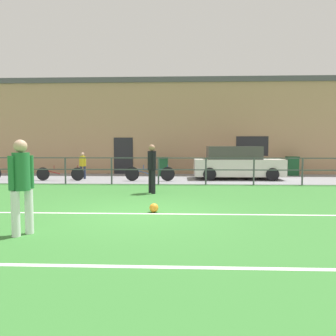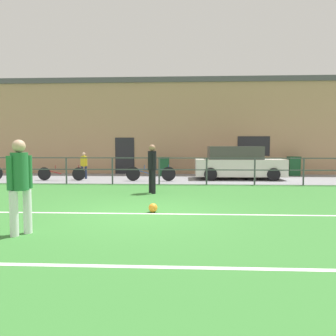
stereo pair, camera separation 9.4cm
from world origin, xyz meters
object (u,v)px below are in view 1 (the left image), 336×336
player_goalkeeper (152,166)px  soccer_ball_match (154,208)px  bicycle_parked_1 (60,174)px  trash_bin_1 (163,166)px  bicycle_parked_2 (150,174)px  parked_car_red (237,163)px  player_striker (21,181)px  trash_bin_0 (292,166)px  spectator_child (83,164)px

player_goalkeeper → soccer_ball_match: (0.34, -3.25, -0.85)m
bicycle_parked_1 → trash_bin_1: size_ratio=2.26×
soccer_ball_match → bicycle_parked_2: bicycle_parked_2 is taller
parked_car_red → bicycle_parked_1: 8.44m
parked_car_red → trash_bin_1: size_ratio=4.24×
player_striker → trash_bin_0: (8.96, 12.23, -0.46)m
parked_car_red → soccer_ball_match: bearing=-112.5°
soccer_ball_match → bicycle_parked_1: size_ratio=0.10×
soccer_ball_match → bicycle_parked_2: size_ratio=0.10×
player_goalkeeper → player_striker: player_striker is taller
soccer_ball_match → spectator_child: bearing=118.0°
trash_bin_0 → player_goalkeeper: bearing=-136.0°
player_goalkeeper → bicycle_parked_1: bearing=23.4°
parked_car_red → trash_bin_0: size_ratio=4.10×
player_goalkeeper → soccer_ball_match: size_ratio=7.53×
spectator_child → bicycle_parked_1: (-0.82, -0.84, -0.41)m
player_goalkeeper → spectator_child: (-3.82, 4.57, -0.20)m
player_goalkeeper → trash_bin_1: size_ratio=1.69×
trash_bin_1 → bicycle_parked_2: bearing=-99.4°
player_striker → trash_bin_0: player_striker is taller
player_goalkeeper → parked_car_red: (3.72, 4.89, -0.19)m
player_striker → player_goalkeeper: bearing=15.1°
bicycle_parked_2 → trash_bin_1: bearing=80.6°
bicycle_parked_1 → bicycle_parked_2: (4.19, 0.00, 0.02)m
trash_bin_0 → soccer_ball_match: bearing=-123.7°
spectator_child → trash_bin_0: size_ratio=1.25×
player_goalkeeper → spectator_child: bearing=12.2°
soccer_ball_match → parked_car_red: 8.84m
spectator_child → bicycle_parked_2: (3.38, -0.84, -0.39)m
player_goalkeeper → bicycle_parked_1: player_goalkeeper is taller
trash_bin_0 → trash_bin_1: size_ratio=1.03×
trash_bin_1 → bicycle_parked_1: bearing=-149.6°
bicycle_parked_2 → spectator_child: bearing=166.1°
trash_bin_0 → trash_bin_1: 7.04m
player_goalkeeper → bicycle_parked_2: 3.80m
spectator_child → bicycle_parked_2: 3.50m
soccer_ball_match → parked_car_red: size_ratio=0.05×
trash_bin_0 → bicycle_parked_1: bearing=-165.2°
bicycle_parked_1 → bicycle_parked_2: bicycle_parked_2 is taller
spectator_child → bicycle_parked_2: spectator_child is taller
spectator_child → parked_car_red: size_ratio=0.31×
spectator_child → trash_bin_0: (10.86, 2.24, -0.21)m
player_striker → soccer_ball_match: 3.25m
soccer_ball_match → bicycle_parked_1: 8.58m
player_striker → trash_bin_0: size_ratio=1.71×
parked_car_red → trash_bin_1: 4.03m
player_goalkeeper → soccer_ball_match: bearing=158.3°
player_goalkeeper → trash_bin_0: (7.04, 6.80, -0.42)m
soccer_ball_match → trash_bin_1: bearing=91.9°
player_goalkeeper → trash_bin_0: size_ratio=1.64×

